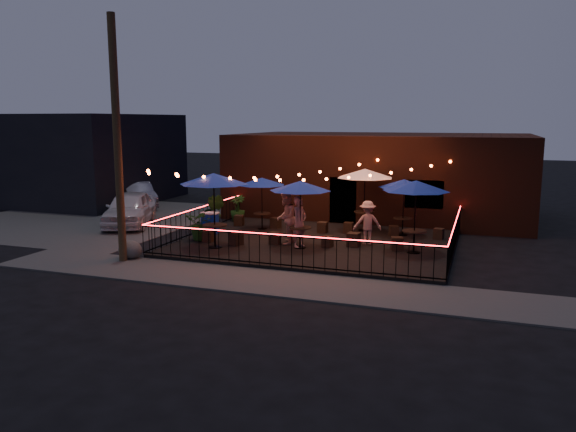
{
  "coord_description": "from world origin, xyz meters",
  "views": [
    {
      "loc": [
        5.86,
        -17.98,
        4.69
      ],
      "look_at": [
        -1.2,
        2.08,
        1.04
      ],
      "focal_mm": 35.0,
      "sensor_mm": 36.0,
      "label": 1
    }
  ],
  "objects_px": {
    "cafe_table_0": "(214,180)",
    "cafe_table_5": "(404,184)",
    "cafe_table_2": "(300,187)",
    "utility_pole": "(117,142)",
    "cafe_table_4": "(416,187)",
    "boulder": "(130,250)",
    "cafe_table_3": "(365,174)",
    "cooler": "(210,223)",
    "cafe_table_1": "(262,182)"
  },
  "relations": [
    {
      "from": "cafe_table_2",
      "to": "cafe_table_4",
      "type": "bearing_deg",
      "value": 8.26
    },
    {
      "from": "cafe_table_0",
      "to": "cafe_table_5",
      "type": "xyz_separation_m",
      "value": [
        6.06,
        4.48,
        -0.41
      ]
    },
    {
      "from": "utility_pole",
      "to": "cafe_table_2",
      "type": "distance_m",
      "value": 6.34
    },
    {
      "from": "cafe_table_0",
      "to": "cafe_table_4",
      "type": "xyz_separation_m",
      "value": [
        6.86,
        1.54,
        -0.16
      ]
    },
    {
      "from": "cafe_table_4",
      "to": "boulder",
      "type": "distance_m",
      "value": 9.96
    },
    {
      "from": "cafe_table_0",
      "to": "cafe_table_5",
      "type": "height_order",
      "value": "cafe_table_0"
    },
    {
      "from": "cafe_table_0",
      "to": "cafe_table_4",
      "type": "height_order",
      "value": "cafe_table_0"
    },
    {
      "from": "utility_pole",
      "to": "cafe_table_0",
      "type": "relative_size",
      "value": 2.6
    },
    {
      "from": "cafe_table_0",
      "to": "boulder",
      "type": "height_order",
      "value": "cafe_table_0"
    },
    {
      "from": "cafe_table_2",
      "to": "cafe_table_3",
      "type": "relative_size",
      "value": 0.9
    },
    {
      "from": "cafe_table_0",
      "to": "cafe_table_5",
      "type": "relative_size",
      "value": 1.35
    },
    {
      "from": "cafe_table_3",
      "to": "boulder",
      "type": "relative_size",
      "value": 3.31
    },
    {
      "from": "cooler",
      "to": "boulder",
      "type": "bearing_deg",
      "value": -107.47
    },
    {
      "from": "cafe_table_3",
      "to": "boulder",
      "type": "bearing_deg",
      "value": -133.81
    },
    {
      "from": "cafe_table_0",
      "to": "cafe_table_2",
      "type": "xyz_separation_m",
      "value": [
        2.91,
        0.97,
        -0.25
      ]
    },
    {
      "from": "cafe_table_3",
      "to": "boulder",
      "type": "distance_m",
      "value": 9.8
    },
    {
      "from": "cafe_table_0",
      "to": "cafe_table_2",
      "type": "height_order",
      "value": "cafe_table_0"
    },
    {
      "from": "cafe_table_5",
      "to": "boulder",
      "type": "distance_m",
      "value": 10.67
    },
    {
      "from": "cafe_table_5",
      "to": "cafe_table_4",
      "type": "bearing_deg",
      "value": -74.78
    },
    {
      "from": "cafe_table_2",
      "to": "cafe_table_5",
      "type": "height_order",
      "value": "cafe_table_2"
    },
    {
      "from": "cafe_table_0",
      "to": "cafe_table_3",
      "type": "distance_m",
      "value": 6.59
    },
    {
      "from": "cafe_table_3",
      "to": "boulder",
      "type": "xyz_separation_m",
      "value": [
        -6.62,
        -6.9,
        -2.16
      ]
    },
    {
      "from": "cafe_table_2",
      "to": "cafe_table_3",
      "type": "xyz_separation_m",
      "value": [
        1.5,
        3.93,
        0.14
      ]
    },
    {
      "from": "cafe_table_2",
      "to": "cafe_table_3",
      "type": "height_order",
      "value": "cafe_table_3"
    },
    {
      "from": "cafe_table_3",
      "to": "cafe_table_4",
      "type": "xyz_separation_m",
      "value": [
        2.45,
        -3.35,
        -0.05
      ]
    },
    {
      "from": "cafe_table_1",
      "to": "cooler",
      "type": "distance_m",
      "value": 2.76
    },
    {
      "from": "cafe_table_4",
      "to": "cafe_table_0",
      "type": "bearing_deg",
      "value": -167.32
    },
    {
      "from": "utility_pole",
      "to": "cafe_table_5",
      "type": "bearing_deg",
      "value": 39.6
    },
    {
      "from": "boulder",
      "to": "utility_pole",
      "type": "bearing_deg",
      "value": -92.72
    },
    {
      "from": "cafe_table_3",
      "to": "cafe_table_4",
      "type": "distance_m",
      "value": 4.16
    },
    {
      "from": "cafe_table_4",
      "to": "cafe_table_5",
      "type": "bearing_deg",
      "value": 105.22
    },
    {
      "from": "cafe_table_5",
      "to": "boulder",
      "type": "bearing_deg",
      "value": -141.94
    },
    {
      "from": "cafe_table_1",
      "to": "cafe_table_2",
      "type": "distance_m",
      "value": 3.88
    },
    {
      "from": "cafe_table_4",
      "to": "boulder",
      "type": "relative_size",
      "value": 2.92
    },
    {
      "from": "cafe_table_0",
      "to": "cafe_table_1",
      "type": "relative_size",
      "value": 1.41
    },
    {
      "from": "cafe_table_1",
      "to": "cafe_table_4",
      "type": "xyz_separation_m",
      "value": [
        6.58,
        -2.27,
        0.32
      ]
    },
    {
      "from": "boulder",
      "to": "cafe_table_3",
      "type": "bearing_deg",
      "value": 46.19
    },
    {
      "from": "cafe_table_3",
      "to": "cafe_table_4",
      "type": "bearing_deg",
      "value": -53.85
    },
    {
      "from": "cafe_table_0",
      "to": "cafe_table_3",
      "type": "bearing_deg",
      "value": 48.0
    },
    {
      "from": "utility_pole",
      "to": "cafe_table_4",
      "type": "height_order",
      "value": "utility_pole"
    },
    {
      "from": "cafe_table_2",
      "to": "cafe_table_4",
      "type": "relative_size",
      "value": 1.02
    },
    {
      "from": "cafe_table_5",
      "to": "cooler",
      "type": "bearing_deg",
      "value": -162.85
    },
    {
      "from": "utility_pole",
      "to": "cooler",
      "type": "relative_size",
      "value": 9.22
    },
    {
      "from": "cafe_table_4",
      "to": "boulder",
      "type": "height_order",
      "value": "cafe_table_4"
    },
    {
      "from": "cafe_table_0",
      "to": "cafe_table_2",
      "type": "relative_size",
      "value": 1.2
    },
    {
      "from": "cafe_table_1",
      "to": "boulder",
      "type": "relative_size",
      "value": 2.52
    },
    {
      "from": "cafe_table_1",
      "to": "cafe_table_3",
      "type": "distance_m",
      "value": 4.28
    },
    {
      "from": "cafe_table_1",
      "to": "cafe_table_5",
      "type": "relative_size",
      "value": 0.96
    },
    {
      "from": "boulder",
      "to": "cafe_table_2",
      "type": "bearing_deg",
      "value": 30.14
    },
    {
      "from": "cooler",
      "to": "cafe_table_3",
      "type": "bearing_deg",
      "value": 19.63
    }
  ]
}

